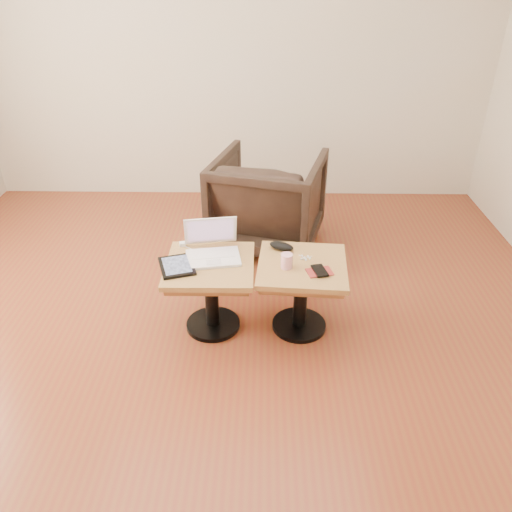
{
  "coord_description": "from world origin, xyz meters",
  "views": [
    {
      "loc": [
        0.28,
        -2.24,
        1.95
      ],
      "look_at": [
        0.24,
        0.19,
        0.51
      ],
      "focal_mm": 35.0,
      "sensor_mm": 36.0,
      "label": 1
    }
  ],
  "objects_px": {
    "side_table_right": "(301,280)",
    "armchair": "(268,201)",
    "striped_cup": "(287,261)",
    "laptop": "(212,249)",
    "side_table_left": "(211,280)"
  },
  "relations": [
    {
      "from": "side_table_right",
      "to": "armchair",
      "type": "height_order",
      "value": "armchair"
    },
    {
      "from": "side_table_right",
      "to": "striped_cup",
      "type": "distance_m",
      "value": 0.19
    },
    {
      "from": "striped_cup",
      "to": "armchair",
      "type": "relative_size",
      "value": 0.11
    },
    {
      "from": "side_table_right",
      "to": "laptop",
      "type": "relative_size",
      "value": 1.53
    },
    {
      "from": "side_table_left",
      "to": "striped_cup",
      "type": "relative_size",
      "value": 5.93
    },
    {
      "from": "laptop",
      "to": "armchair",
      "type": "bearing_deg",
      "value": 61.81
    },
    {
      "from": "side_table_left",
      "to": "armchair",
      "type": "relative_size",
      "value": 0.64
    },
    {
      "from": "armchair",
      "to": "side_table_left",
      "type": "bearing_deg",
      "value": 87.47
    },
    {
      "from": "side_table_right",
      "to": "laptop",
      "type": "distance_m",
      "value": 0.55
    },
    {
      "from": "side_table_left",
      "to": "laptop",
      "type": "relative_size",
      "value": 1.43
    },
    {
      "from": "side_table_left",
      "to": "laptop",
      "type": "height_order",
      "value": "laptop"
    },
    {
      "from": "side_table_left",
      "to": "laptop",
      "type": "xyz_separation_m",
      "value": [
        0.01,
        0.09,
        0.16
      ]
    },
    {
      "from": "armchair",
      "to": "laptop",
      "type": "bearing_deg",
      "value": 86.37
    },
    {
      "from": "side_table_left",
      "to": "striped_cup",
      "type": "distance_m",
      "value": 0.47
    },
    {
      "from": "side_table_left",
      "to": "side_table_right",
      "type": "relative_size",
      "value": 0.94
    }
  ]
}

